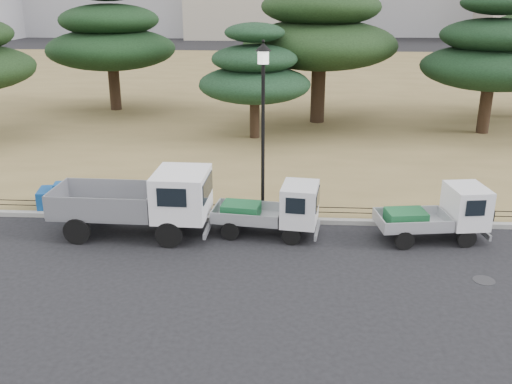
# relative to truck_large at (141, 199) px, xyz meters

# --- Properties ---
(ground) EXTENTS (220.00, 220.00, 0.00)m
(ground) POSITION_rel_truck_large_xyz_m (3.65, -1.32, -1.21)
(ground) COLOR black
(lawn) EXTENTS (120.00, 56.00, 0.15)m
(lawn) POSITION_rel_truck_large_xyz_m (3.65, 29.28, -1.13)
(lawn) COLOR olive
(lawn) RESTS_ON ground
(curb) EXTENTS (120.00, 0.25, 0.16)m
(curb) POSITION_rel_truck_large_xyz_m (3.65, 1.28, -1.13)
(curb) COLOR gray
(curb) RESTS_ON ground
(truck_large) EXTENTS (5.03, 2.13, 2.18)m
(truck_large) POSITION_rel_truck_large_xyz_m (0.00, 0.00, 0.00)
(truck_large) COLOR black
(truck_large) RESTS_ON ground
(truck_kei_front) EXTENTS (3.49, 1.81, 1.77)m
(truck_kei_front) POSITION_rel_truck_large_xyz_m (4.26, 0.22, -0.33)
(truck_kei_front) COLOR black
(truck_kei_front) RESTS_ON ground
(truck_kei_rear) EXTENTS (3.52, 1.88, 1.76)m
(truck_kei_rear) POSITION_rel_truck_large_xyz_m (9.49, 0.20, -0.33)
(truck_kei_rear) COLOR black
(truck_kei_rear) RESTS_ON ground
(street_lamp) EXTENTS (0.52, 0.52, 5.82)m
(street_lamp) POSITION_rel_truck_large_xyz_m (3.82, 1.58, 2.88)
(street_lamp) COLOR black
(street_lamp) RESTS_ON lawn
(pipe_fence) EXTENTS (38.00, 0.04, 0.40)m
(pipe_fence) POSITION_rel_truck_large_xyz_m (3.65, 1.43, -0.77)
(pipe_fence) COLOR black
(pipe_fence) RESTS_ON lawn
(tarp_pile) EXTENTS (1.54, 1.24, 0.92)m
(tarp_pile) POSITION_rel_truck_large_xyz_m (-3.54, 1.95, -0.69)
(tarp_pile) COLOR navy
(tarp_pile) RESTS_ON lawn
(manhole) EXTENTS (0.60, 0.60, 0.01)m
(manhole) POSITION_rel_truck_large_xyz_m (10.15, -2.52, -1.20)
(manhole) COLOR #2D2D30
(manhole) RESTS_ON ground
(pine_west_near) EXTENTS (8.05, 8.05, 8.05)m
(pine_west_near) POSITION_rel_truck_large_xyz_m (-6.70, 19.37, 3.59)
(pine_west_near) COLOR black
(pine_west_near) RESTS_ON lawn
(pine_center_left) EXTENTS (5.77, 5.77, 5.86)m
(pine_center_left) POSITION_rel_truck_large_xyz_m (2.81, 12.51, 2.33)
(pine_center_left) COLOR black
(pine_center_left) RESTS_ON lawn
(pine_center_right) EXTENTS (8.75, 8.75, 9.28)m
(pine_center_right) POSITION_rel_truck_large_xyz_m (6.25, 16.50, 4.32)
(pine_center_right) COLOR black
(pine_center_right) RESTS_ON lawn
(pine_east_near) EXTENTS (7.30, 7.30, 7.37)m
(pine_east_near) POSITION_rel_truck_large_xyz_m (15.17, 14.37, 3.20)
(pine_east_near) COLOR black
(pine_east_near) RESTS_ON lawn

